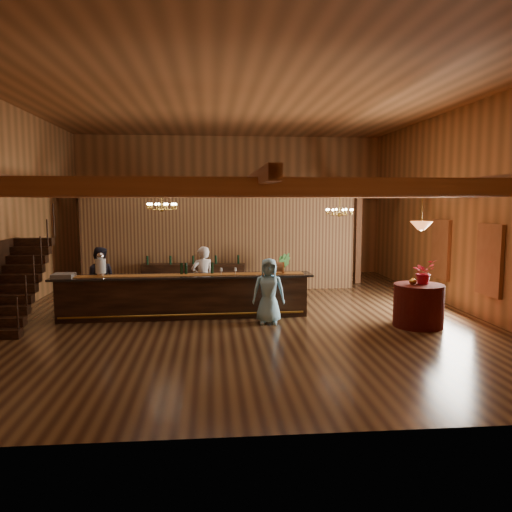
{
  "coord_description": "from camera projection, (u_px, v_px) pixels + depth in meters",
  "views": [
    {
      "loc": [
        -0.79,
        -13.04,
        3.0
      ],
      "look_at": [
        0.43,
        0.43,
        1.47
      ],
      "focal_mm": 35.0,
      "sensor_mm": 36.0,
      "label": 1
    }
  ],
  "objects": [
    {
      "name": "table_flowers",
      "position": [
        424.0,
        272.0,
        11.8
      ],
      "size": [
        0.66,
        0.62,
        0.58
      ],
      "primitive_type": "imported",
      "rotation": [
        0.0,
        0.0,
        0.41
      ],
      "color": "#A20D23",
      "rests_on": "round_table"
    },
    {
      "name": "backbar_shelf",
      "position": [
        193.0,
        278.0,
        16.16
      ],
      "size": [
        3.35,
        0.91,
        0.93
      ],
      "primitive_type": "cube",
      "rotation": [
        0.0,
        0.0,
        -0.12
      ],
      "color": "#3E2314",
      "rests_on": "floor"
    },
    {
      "name": "floor",
      "position": [
        242.0,
        313.0,
        13.31
      ],
      "size": [
        14.0,
        14.0,
        0.0
      ],
      "primitive_type": "plane",
      "color": "brown",
      "rests_on": "ground"
    },
    {
      "name": "support_posts",
      "position": [
        243.0,
        255.0,
        12.63
      ],
      "size": [
        9.2,
        10.2,
        3.2
      ],
      "color": "#935835",
      "rests_on": "floor"
    },
    {
      "name": "backroom_boxes",
      "position": [
        225.0,
        266.0,
        18.67
      ],
      "size": [
        4.1,
        0.6,
        1.1
      ],
      "color": "#3E2314",
      "rests_on": "floor"
    },
    {
      "name": "chandelier_right",
      "position": [
        340.0,
        211.0,
        14.74
      ],
      "size": [
        0.8,
        0.8,
        0.7
      ],
      "color": "olive",
      "rests_on": "beam_grid"
    },
    {
      "name": "raffle_drum",
      "position": [
        278.0,
        267.0,
        12.9
      ],
      "size": [
        0.34,
        0.24,
        0.3
      ],
      "color": "brown",
      "rests_on": "tasting_bar"
    },
    {
      "name": "round_table",
      "position": [
        418.0,
        305.0,
        11.84
      ],
      "size": [
        1.17,
        1.17,
        1.01
      ],
      "primitive_type": "cylinder",
      "color": "#380E09",
      "rests_on": "floor"
    },
    {
      "name": "ceiling",
      "position": [
        241.0,
        101.0,
        12.69
      ],
      "size": [
        14.0,
        14.0,
        0.0
      ],
      "primitive_type": "plane",
      "rotation": [
        3.14,
        0.0,
        0.0
      ],
      "color": "#995A31",
      "rests_on": "wall_back"
    },
    {
      "name": "chandelier_left",
      "position": [
        162.0,
        206.0,
        13.79
      ],
      "size": [
        0.8,
        0.8,
        0.53
      ],
      "color": "olive",
      "rests_on": "beam_grid"
    },
    {
      "name": "tasting_bar",
      "position": [
        184.0,
        296.0,
        12.74
      ],
      "size": [
        6.58,
        1.03,
        1.11
      ],
      "rotation": [
        0.0,
        0.0,
        0.03
      ],
      "color": "#3E2314",
      "rests_on": "floor"
    },
    {
      "name": "window_right_front",
      "position": [
        490.0,
        260.0,
        12.08
      ],
      "size": [
        0.12,
        1.05,
        1.75
      ],
      "primitive_type": "cube",
      "color": "white",
      "rests_on": "wall_right"
    },
    {
      "name": "table_vase",
      "position": [
        413.0,
        278.0,
        11.79
      ],
      "size": [
        0.18,
        0.18,
        0.29
      ],
      "primitive_type": "imported",
      "rotation": [
        0.0,
        0.0,
        0.27
      ],
      "color": "olive",
      "rests_on": "round_table"
    },
    {
      "name": "window_right_back",
      "position": [
        441.0,
        249.0,
        14.66
      ],
      "size": [
        0.12,
        1.05,
        1.75
      ],
      "primitive_type": "cube",
      "color": "white",
      "rests_on": "wall_right"
    },
    {
      "name": "wall_left",
      "position": [
        2.0,
        210.0,
        12.46
      ],
      "size": [
        0.1,
        14.0,
        5.5
      ],
      "primitive_type": "cube",
      "color": "#A06437",
      "rests_on": "floor"
    },
    {
      "name": "bartender",
      "position": [
        203.0,
        279.0,
        13.49
      ],
      "size": [
        0.74,
        0.6,
        1.76
      ],
      "primitive_type": "imported",
      "rotation": [
        0.0,
        0.0,
        3.46
      ],
      "color": "white",
      "rests_on": "floor"
    },
    {
      "name": "beverage_dispenser",
      "position": [
        101.0,
        265.0,
        12.46
      ],
      "size": [
        0.26,
        0.26,
        0.6
      ],
      "color": "silver",
      "rests_on": "tasting_bar"
    },
    {
      "name": "pendant_lamp",
      "position": [
        421.0,
        226.0,
        11.63
      ],
      "size": [
        0.52,
        0.52,
        0.9
      ],
      "color": "olive",
      "rests_on": "beam_grid"
    },
    {
      "name": "wall_right",
      "position": [
        461.0,
        209.0,
        13.54
      ],
      "size": [
        0.1,
        14.0,
        5.5
      ],
      "primitive_type": "cube",
      "color": "#A06437",
      "rests_on": "floor"
    },
    {
      "name": "staircase",
      "position": [
        17.0,
        283.0,
        11.98
      ],
      "size": [
        1.0,
        2.8,
        2.0
      ],
      "color": "#3E2314",
      "rests_on": "floor"
    },
    {
      "name": "bar_bottle_1",
      "position": [
        186.0,
        269.0,
        12.8
      ],
      "size": [
        0.07,
        0.07,
        0.3
      ],
      "primitive_type": "cylinder",
      "color": "black",
      "rests_on": "tasting_bar"
    },
    {
      "name": "bar_bottle_2",
      "position": [
        212.0,
        268.0,
        12.88
      ],
      "size": [
        0.07,
        0.07,
        0.3
      ],
      "primitive_type": "cylinder",
      "color": "black",
      "rests_on": "tasting_bar"
    },
    {
      "name": "floor_plant",
      "position": [
        279.0,
        274.0,
        15.78
      ],
      "size": [
        0.83,
        0.72,
        1.35
      ],
      "primitive_type": "imported",
      "rotation": [
        0.0,
        0.0,
        0.18
      ],
      "color": "#2B5924",
      "rests_on": "floor"
    },
    {
      "name": "guest",
      "position": [
        269.0,
        291.0,
        12.09
      ],
      "size": [
        0.83,
        0.59,
        1.6
      ],
      "primitive_type": "imported",
      "rotation": [
        0.0,
        0.0,
        -0.11
      ],
      "color": "#88CDEE",
      "rests_on": "floor"
    },
    {
      "name": "glass_rack_tray",
      "position": [
        63.0,
        276.0,
        12.28
      ],
      "size": [
        0.5,
        0.5,
        0.1
      ],
      "primitive_type": "cube",
      "color": "gray",
      "rests_on": "tasting_bar"
    },
    {
      "name": "wall_front",
      "position": [
        276.0,
        220.0,
        6.07
      ],
      "size": [
        12.0,
        0.1,
        5.5
      ],
      "primitive_type": "cube",
      "color": "#A06437",
      "rests_on": "floor"
    },
    {
      "name": "beam_grid",
      "position": [
        240.0,
        191.0,
        13.45
      ],
      "size": [
        11.9,
        13.9,
        0.39
      ],
      "color": "#935835",
      "rests_on": "wall_left"
    },
    {
      "name": "partition_wall",
      "position": [
        220.0,
        244.0,
        16.55
      ],
      "size": [
        9.0,
        0.18,
        3.1
      ],
      "primitive_type": "cube",
      "color": "brown",
      "rests_on": "floor"
    },
    {
      "name": "staff_second",
      "position": [
        100.0,
        280.0,
        13.34
      ],
      "size": [
        0.88,
        0.7,
        1.75
      ],
      "primitive_type": "imported",
      "rotation": [
        0.0,
        0.0,
        3.1
      ],
      "color": "#1C1E2D",
      "rests_on": "floor"
    },
    {
      "name": "bar_bottle_0",
      "position": [
        182.0,
        269.0,
        12.78
      ],
      "size": [
        0.07,
        0.07,
        0.3
      ],
      "primitive_type": "cylinder",
      "color": "black",
      "rests_on": "tasting_bar"
    },
    {
      "name": "wall_back",
      "position": [
        231.0,
        206.0,
        19.93
      ],
      "size": [
        12.0,
        0.1,
        5.5
      ],
      "primitive_type": "cube",
      "color": "#A06437",
      "rests_on": "floor"
    }
  ]
}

